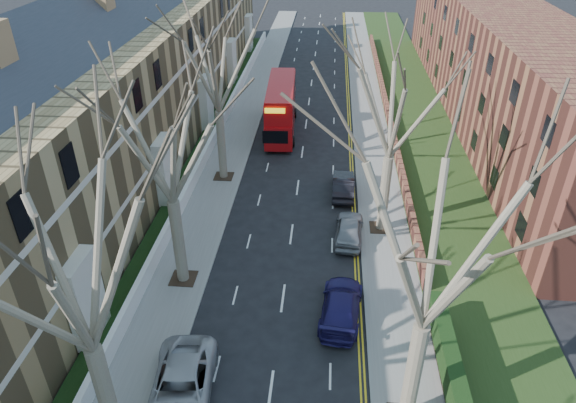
# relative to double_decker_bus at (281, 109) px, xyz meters

# --- Properties ---
(pavement_left) EXTENTS (3.00, 102.00, 0.12)m
(pavement_left) POSITION_rel_double_decker_bus_xyz_m (-3.82, 1.78, -2.04)
(pavement_left) COLOR slate
(pavement_left) RESTS_ON ground
(pavement_right) EXTENTS (3.00, 102.00, 0.12)m
(pavement_right) POSITION_rel_double_decker_bus_xyz_m (8.18, 1.78, -2.04)
(pavement_right) COLOR slate
(pavement_right) RESTS_ON ground
(terrace_left) EXTENTS (9.70, 78.00, 13.60)m
(terrace_left) POSITION_rel_double_decker_bus_xyz_m (-11.47, -6.22, 3.43)
(terrace_left) COLOR olive
(terrace_left) RESTS_ON ground
(flats_right) EXTENTS (13.97, 54.00, 10.00)m
(flats_right) POSITION_rel_double_decker_bus_xyz_m (19.64, 5.78, 2.88)
(flats_right) COLOR brown
(flats_right) RESTS_ON ground
(front_wall_left) EXTENTS (0.30, 78.00, 1.00)m
(front_wall_left) POSITION_rel_double_decker_bus_xyz_m (-5.47, -6.22, -1.48)
(front_wall_left) COLOR white
(front_wall_left) RESTS_ON ground
(grass_verge_right) EXTENTS (6.00, 102.00, 0.06)m
(grass_verge_right) POSITION_rel_double_decker_bus_xyz_m (12.68, 1.78, -1.95)
(grass_verge_right) COLOR #223814
(grass_verge_right) RESTS_ON ground
(tree_left_mid) EXTENTS (10.50, 10.50, 14.71)m
(tree_left_mid) POSITION_rel_double_decker_bus_xyz_m (-3.52, -31.22, 7.46)
(tree_left_mid) COLOR #716351
(tree_left_mid) RESTS_ON ground
(tree_left_far) EXTENTS (10.15, 10.15, 14.22)m
(tree_left_far) POSITION_rel_double_decker_bus_xyz_m (-3.52, -21.22, 7.14)
(tree_left_far) COLOR #716351
(tree_left_far) RESTS_ON ground
(tree_left_dist) EXTENTS (10.50, 10.50, 14.71)m
(tree_left_dist) POSITION_rel_double_decker_bus_xyz_m (-3.52, -9.22, 7.46)
(tree_left_dist) COLOR #716351
(tree_left_dist) RESTS_ON ground
(tree_right_mid) EXTENTS (10.50, 10.50, 14.71)m
(tree_right_mid) POSITION_rel_double_decker_bus_xyz_m (7.88, -29.22, 7.46)
(tree_right_mid) COLOR #716351
(tree_right_mid) RESTS_ON ground
(tree_right_far) EXTENTS (10.15, 10.15, 14.22)m
(tree_right_far) POSITION_rel_double_decker_bus_xyz_m (7.88, -15.22, 7.14)
(tree_right_far) COLOR #716351
(tree_right_far) RESTS_ON ground
(double_decker_bus) EXTENTS (2.95, 10.27, 4.28)m
(double_decker_bus) POSITION_rel_double_decker_bus_xyz_m (0.00, 0.00, 0.00)
(double_decker_bus) COLOR #A40B0E
(double_decker_bus) RESTS_ON ground
(car_left_far) EXTENTS (3.08, 5.83, 1.56)m
(car_left_far) POSITION_rel_double_decker_bus_xyz_m (-1.52, -29.01, -1.32)
(car_left_far) COLOR #A4A4A9
(car_left_far) RESTS_ON ground
(car_right_near) EXTENTS (2.47, 5.07, 1.42)m
(car_right_near) POSITION_rel_double_decker_bus_xyz_m (5.25, -23.33, -1.39)
(car_right_near) COLOR #1D164F
(car_right_near) RESTS_ON ground
(car_right_mid) EXTENTS (2.01, 4.35, 1.44)m
(car_right_mid) POSITION_rel_double_decker_bus_xyz_m (5.79, -16.40, -1.38)
(car_right_mid) COLOR gray
(car_right_mid) RESTS_ON ground
(car_right_far) EXTENTS (1.56, 4.36, 1.43)m
(car_right_far) POSITION_rel_double_decker_bus_xyz_m (5.48, -10.87, -1.38)
(car_right_far) COLOR black
(car_right_far) RESTS_ON ground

